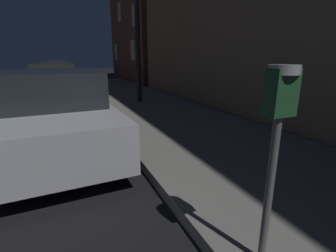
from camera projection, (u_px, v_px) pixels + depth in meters
parking_meter at (278, 121)px, 1.59m from camera, size 0.19×0.19×1.45m
car_silver at (54, 112)px, 4.38m from camera, size 2.10×4.36×1.43m
car_yellow_cab at (56, 82)px, 9.94m from camera, size 2.16×4.57×1.43m
car_red at (57, 73)px, 15.05m from camera, size 2.05×4.59×1.43m
car_blue at (57, 69)px, 21.18m from camera, size 2.11×4.64×1.43m
building_far at (173, 19)px, 17.82m from camera, size 7.31×8.25×8.70m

